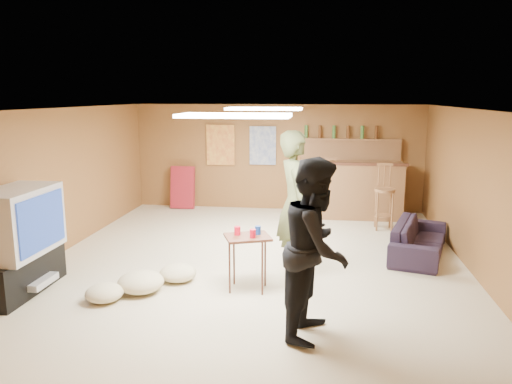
# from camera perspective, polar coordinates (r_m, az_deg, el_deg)

# --- Properties ---
(ground) EXTENTS (7.00, 7.00, 0.00)m
(ground) POSITION_cam_1_polar(r_m,az_deg,el_deg) (7.32, -0.21, -8.00)
(ground) COLOR #C0B292
(ground) RESTS_ON ground
(ceiling) EXTENTS (6.00, 7.00, 0.02)m
(ceiling) POSITION_cam_1_polar(r_m,az_deg,el_deg) (6.92, -0.23, 9.47)
(ceiling) COLOR silver
(ceiling) RESTS_ON ground
(wall_back) EXTENTS (6.00, 0.02, 2.20)m
(wall_back) POSITION_cam_1_polar(r_m,az_deg,el_deg) (10.48, 2.43, 3.96)
(wall_back) COLOR brown
(wall_back) RESTS_ON ground
(wall_front) EXTENTS (6.00, 0.02, 2.20)m
(wall_front) POSITION_cam_1_polar(r_m,az_deg,el_deg) (3.72, -7.79, -9.34)
(wall_front) COLOR brown
(wall_front) RESTS_ON ground
(wall_left) EXTENTS (0.02, 7.00, 2.20)m
(wall_left) POSITION_cam_1_polar(r_m,az_deg,el_deg) (8.02, -21.97, 0.98)
(wall_left) COLOR brown
(wall_left) RESTS_ON ground
(wall_right) EXTENTS (0.02, 7.00, 2.20)m
(wall_right) POSITION_cam_1_polar(r_m,az_deg,el_deg) (7.27, 23.91, -0.13)
(wall_right) COLOR brown
(wall_right) RESTS_ON ground
(tv_stand) EXTENTS (0.55, 1.30, 0.50)m
(tv_stand) POSITION_cam_1_polar(r_m,az_deg,el_deg) (6.84, -25.60, -8.31)
(tv_stand) COLOR black
(tv_stand) RESTS_ON ground
(dvd_box) EXTENTS (0.35, 0.50, 0.08)m
(dvd_box) POSITION_cam_1_polar(r_m,az_deg,el_deg) (6.76, -23.94, -9.31)
(dvd_box) COLOR #B2B2B7
(dvd_box) RESTS_ON tv_stand
(tv_body) EXTENTS (0.60, 1.10, 0.80)m
(tv_body) POSITION_cam_1_polar(r_m,az_deg,el_deg) (6.63, -25.56, -3.05)
(tv_body) COLOR #B2B2B7
(tv_body) RESTS_ON tv_stand
(tv_screen) EXTENTS (0.02, 0.95, 0.65)m
(tv_screen) POSITION_cam_1_polar(r_m,az_deg,el_deg) (6.46, -23.25, -3.20)
(tv_screen) COLOR navy
(tv_screen) RESTS_ON tv_body
(bar_counter) EXTENTS (2.00, 0.60, 1.10)m
(bar_counter) POSITION_cam_1_polar(r_m,az_deg,el_deg) (9.99, 10.71, 0.24)
(bar_counter) COLOR brown
(bar_counter) RESTS_ON ground
(bar_lip) EXTENTS (2.10, 0.12, 0.05)m
(bar_lip) POSITION_cam_1_polar(r_m,az_deg,el_deg) (9.66, 10.90, 3.17)
(bar_lip) COLOR #452216
(bar_lip) RESTS_ON bar_counter
(bar_shelf) EXTENTS (2.00, 0.18, 0.05)m
(bar_shelf) POSITION_cam_1_polar(r_m,az_deg,el_deg) (10.31, 10.77, 5.90)
(bar_shelf) COLOR brown
(bar_shelf) RESTS_ON bar_backing
(bar_backing) EXTENTS (2.00, 0.14, 0.60)m
(bar_backing) POSITION_cam_1_polar(r_m,az_deg,el_deg) (10.36, 10.71, 4.26)
(bar_backing) COLOR brown
(bar_backing) RESTS_ON bar_counter
(poster_left) EXTENTS (0.60, 0.03, 0.85)m
(poster_left) POSITION_cam_1_polar(r_m,az_deg,el_deg) (10.59, -4.08, 5.38)
(poster_left) COLOR #BF3F26
(poster_left) RESTS_ON wall_back
(poster_right) EXTENTS (0.55, 0.03, 0.80)m
(poster_right) POSITION_cam_1_polar(r_m,az_deg,el_deg) (10.44, 0.78, 5.33)
(poster_right) COLOR #334C99
(poster_right) RESTS_ON wall_back
(folding_chair_stack) EXTENTS (0.50, 0.26, 0.91)m
(folding_chair_stack) POSITION_cam_1_polar(r_m,az_deg,el_deg) (10.75, -8.37, 0.53)
(folding_chair_stack) COLOR maroon
(folding_chair_stack) RESTS_ON ground
(ceiling_panel_front) EXTENTS (1.20, 0.60, 0.04)m
(ceiling_panel_front) POSITION_cam_1_polar(r_m,az_deg,el_deg) (5.44, -2.44, 8.72)
(ceiling_panel_front) COLOR white
(ceiling_panel_front) RESTS_ON ceiling
(ceiling_panel_back) EXTENTS (1.20, 0.60, 0.04)m
(ceiling_panel_back) POSITION_cam_1_polar(r_m,az_deg,el_deg) (8.11, 0.96, 9.49)
(ceiling_panel_back) COLOR white
(ceiling_panel_back) RESTS_ON ceiling
(person_olive) EXTENTS (0.63, 0.81, 1.94)m
(person_olive) POSITION_cam_1_polar(r_m,az_deg,el_deg) (6.60, 4.49, -1.39)
(person_olive) COLOR #586238
(person_olive) RESTS_ON ground
(person_black) EXTENTS (0.85, 1.00, 1.81)m
(person_black) POSITION_cam_1_polar(r_m,az_deg,el_deg) (4.99, 6.92, -6.36)
(person_black) COLOR black
(person_black) RESTS_ON ground
(sofa) EXTENTS (1.13, 1.85, 0.51)m
(sofa) POSITION_cam_1_polar(r_m,az_deg,el_deg) (7.95, 18.14, -5.12)
(sofa) COLOR black
(sofa) RESTS_ON ground
(tray_table) EXTENTS (0.65, 0.59, 0.69)m
(tray_table) POSITION_cam_1_polar(r_m,az_deg,el_deg) (6.23, -0.95, -8.11)
(tray_table) COLOR #452216
(tray_table) RESTS_ON ground
(cup_red_near) EXTENTS (0.08, 0.08, 0.11)m
(cup_red_near) POSITION_cam_1_polar(r_m,az_deg,el_deg) (6.16, -2.15, -4.44)
(cup_red_near) COLOR red
(cup_red_near) RESTS_ON tray_table
(cup_red_far) EXTENTS (0.08, 0.08, 0.10)m
(cup_red_far) POSITION_cam_1_polar(r_m,az_deg,el_deg) (6.03, -0.37, -4.77)
(cup_red_far) COLOR red
(cup_red_far) RESTS_ON tray_table
(cup_blue) EXTENTS (0.09, 0.09, 0.10)m
(cup_blue) POSITION_cam_1_polar(r_m,az_deg,el_deg) (6.18, 0.22, -4.39)
(cup_blue) COLOR navy
(cup_blue) RESTS_ON tray_table
(bar_stool_left) EXTENTS (0.50, 0.50, 1.34)m
(bar_stool_left) POSITION_cam_1_polar(r_m,az_deg,el_deg) (9.84, 8.45, 0.86)
(bar_stool_left) COLOR brown
(bar_stool_left) RESTS_ON ground
(bar_stool_right) EXTENTS (0.41, 0.41, 1.20)m
(bar_stool_right) POSITION_cam_1_polar(r_m,az_deg,el_deg) (9.21, 14.47, -0.54)
(bar_stool_right) COLOR brown
(bar_stool_right) RESTS_ON ground
(cushion_near_tv) EXTENTS (0.59, 0.59, 0.26)m
(cushion_near_tv) POSITION_cam_1_polar(r_m,az_deg,el_deg) (6.39, -13.04, -9.99)
(cushion_near_tv) COLOR #C0B287
(cushion_near_tv) RESTS_ON ground
(cushion_mid) EXTENTS (0.53, 0.53, 0.22)m
(cushion_mid) POSITION_cam_1_polar(r_m,az_deg,el_deg) (6.67, -8.92, -9.10)
(cushion_mid) COLOR #C0B287
(cushion_mid) RESTS_ON ground
(cushion_far) EXTENTS (0.50, 0.50, 0.20)m
(cushion_far) POSITION_cam_1_polar(r_m,az_deg,el_deg) (6.24, -16.94, -10.97)
(cushion_far) COLOR #C0B287
(cushion_far) RESTS_ON ground
(bottle_row) EXTENTS (1.48, 0.08, 0.26)m
(bottle_row) POSITION_cam_1_polar(r_m,az_deg,el_deg) (10.27, 9.69, 6.78)
(bottle_row) COLOR #3F7233
(bottle_row) RESTS_ON bar_shelf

